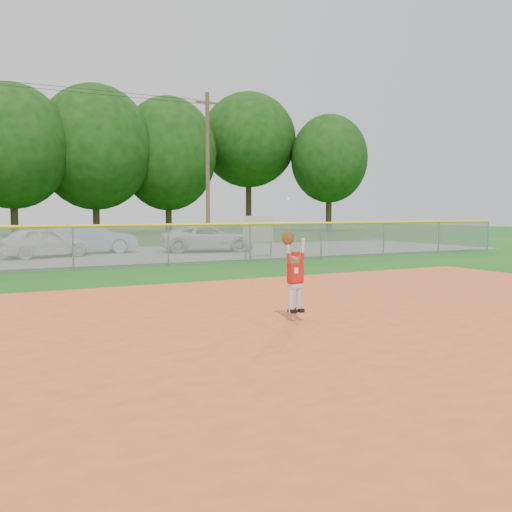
{
  "coord_description": "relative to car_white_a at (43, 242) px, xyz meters",
  "views": [
    {
      "loc": [
        -3.46,
        -9.67,
        2.0
      ],
      "look_at": [
        1.86,
        0.42,
        1.1
      ],
      "focal_mm": 40.0,
      "sensor_mm": 36.0,
      "label": 1
    }
  ],
  "objects": [
    {
      "name": "sponsor_sign",
      "position": [
        8.14,
        -4.19,
        0.5
      ],
      "size": [
        1.86,
        0.9,
        1.8
      ],
      "color": "gray",
      "rests_on": "ground"
    },
    {
      "name": "car_white_a",
      "position": [
        0.0,
        0.0,
        0.0
      ],
      "size": [
        4.14,
        2.63,
        1.31
      ],
      "primitive_type": "imported",
      "rotation": [
        0.0,
        0.0,
        1.87
      ],
      "color": "white",
      "rests_on": "parking_strip"
    },
    {
      "name": "outfield_fence",
      "position": [
        0.2,
        -5.87,
        0.2
      ],
      "size": [
        40.06,
        0.1,
        1.55
      ],
      "color": "gray",
      "rests_on": "ground"
    },
    {
      "name": "clay_infield",
      "position": [
        0.2,
        -18.87,
        -0.67
      ],
      "size": [
        24.0,
        16.0,
        0.04
      ],
      "primitive_type": "cube",
      "color": "#CD4E25",
      "rests_on": "ground"
    },
    {
      "name": "ballplayer",
      "position": [
        2.04,
        -16.96,
        0.24
      ],
      "size": [
        0.49,
        0.22,
        2.04
      ],
      "color": "silver",
      "rests_on": "ground"
    },
    {
      "name": "tree_line",
      "position": [
        1.16,
        22.03,
        6.85
      ],
      "size": [
        62.37,
        13.0,
        14.43
      ],
      "color": "#422D1C",
      "rests_on": "ground"
    },
    {
      "name": "car_blue",
      "position": [
        2.26,
        1.51,
        0.04
      ],
      "size": [
        4.26,
        1.58,
        1.39
      ],
      "primitive_type": "imported",
      "rotation": [
        0.0,
        0.0,
        1.6
      ],
      "color": "#80A0BF",
      "rests_on": "parking_strip"
    },
    {
      "name": "parking_strip",
      "position": [
        0.2,
        0.13,
        -0.67
      ],
      "size": [
        44.0,
        10.0,
        0.03
      ],
      "primitive_type": "cube",
      "color": "slate",
      "rests_on": "ground"
    },
    {
      "name": "ground",
      "position": [
        0.2,
        -15.87,
        -0.69
      ],
      "size": [
        120.0,
        120.0,
        0.0
      ],
      "primitive_type": "plane",
      "color": "#185212",
      "rests_on": "ground"
    },
    {
      "name": "power_lines",
      "position": [
        1.2,
        6.13,
        3.99
      ],
      "size": [
        19.4,
        0.24,
        9.0
      ],
      "color": "#4C3823",
      "rests_on": "ground"
    },
    {
      "name": "car_white_b",
      "position": [
        7.63,
        0.06,
        -0.02
      ],
      "size": [
        4.92,
        3.03,
        1.27
      ],
      "primitive_type": "imported",
      "rotation": [
        0.0,
        0.0,
        1.36
      ],
      "color": "silver",
      "rests_on": "parking_strip"
    }
  ]
}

